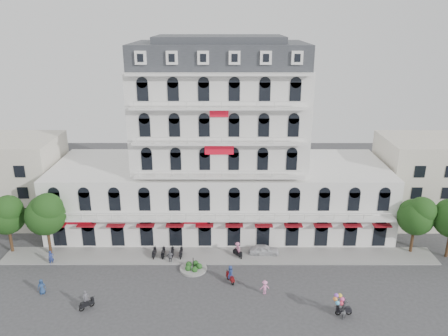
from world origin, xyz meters
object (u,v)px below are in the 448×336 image
at_px(parked_car, 264,250).
at_px(rider_east, 230,274).
at_px(rider_center, 238,249).
at_px(rider_northeast, 344,306).
at_px(balloon_vendor, 341,306).
at_px(rider_west, 86,301).

xyz_separation_m(parked_car, rider_east, (-4.25, -6.05, 0.41)).
bearing_deg(rider_center, parked_car, 68.06).
distance_m(parked_car, rider_center, 3.41).
bearing_deg(rider_east, rider_northeast, -142.64).
distance_m(rider_east, rider_center, 5.41).
relative_size(parked_car, balloon_vendor, 1.53).
relative_size(rider_west, balloon_vendor, 0.87).
bearing_deg(parked_car, rider_northeast, -147.86).
height_order(rider_east, balloon_vendor, balloon_vendor).
xyz_separation_m(rider_northeast, balloon_vendor, (-0.45, -0.42, 0.31)).
xyz_separation_m(rider_east, balloon_vendor, (10.72, -6.01, 0.25)).
bearing_deg(rider_center, rider_east, -44.46).
bearing_deg(rider_northeast, rider_west, -4.53).
relative_size(rider_west, rider_center, 1.02).
height_order(rider_west, rider_northeast, rider_west).
relative_size(parked_car, rider_center, 1.79).
height_order(rider_west, rider_east, rider_west).
bearing_deg(rider_east, rider_west, 81.69).
xyz_separation_m(rider_west, rider_center, (15.55, 9.99, 0.14)).
relative_size(rider_west, rider_east, 1.01).
bearing_deg(balloon_vendor, rider_center, 130.77).
bearing_deg(balloon_vendor, rider_west, 176.96).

